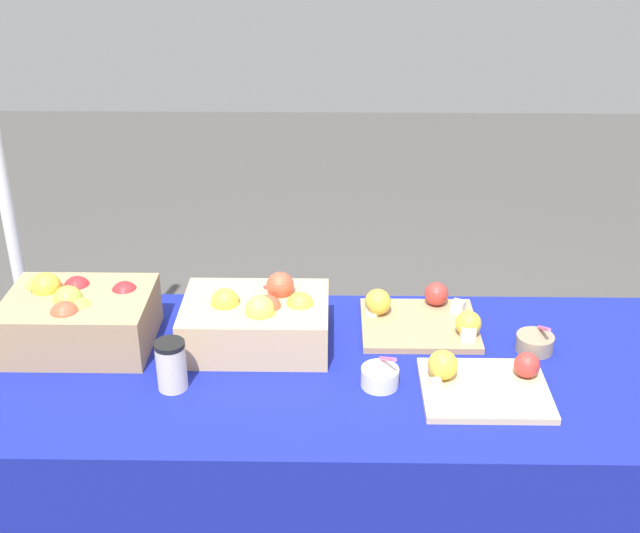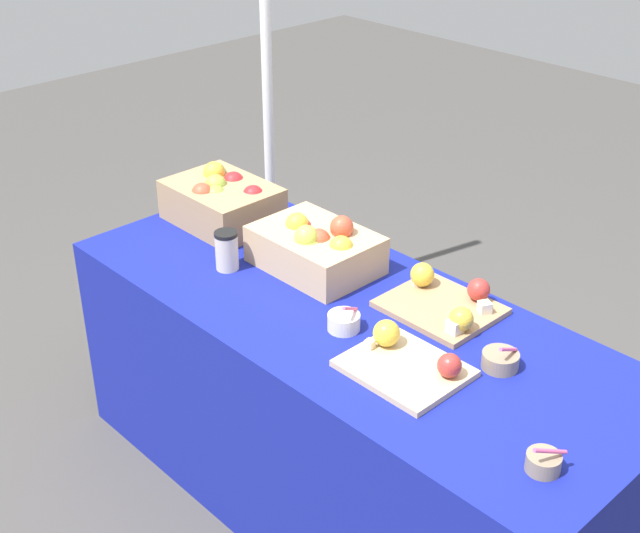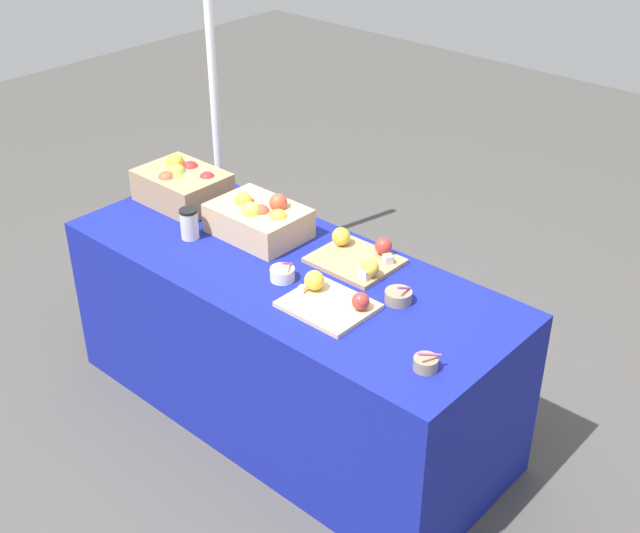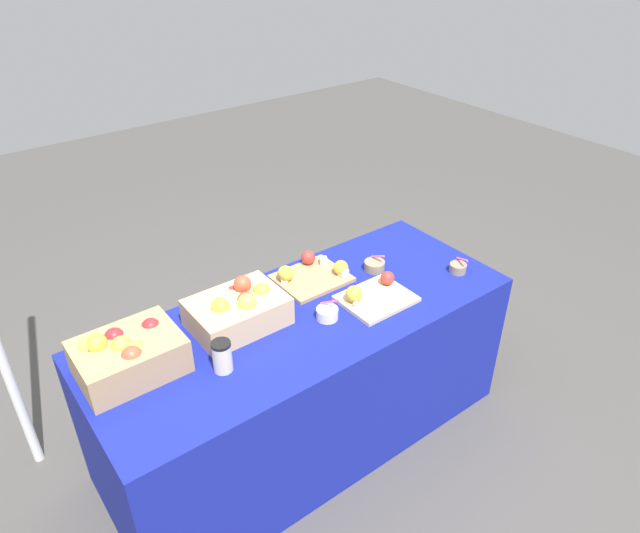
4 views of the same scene
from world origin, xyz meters
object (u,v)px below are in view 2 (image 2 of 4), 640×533
apple_crate_left (222,200)px  tent_pole (268,93)px  cutting_board_back (445,302)px  sample_bowl_near (500,360)px  coffee_cup (227,250)px  cutting_board_front (406,361)px  sample_bowl_mid (543,462)px  apple_crate_middle (316,247)px  sample_bowl_far (344,322)px

apple_crate_left → tent_pole: 0.68m
cutting_board_back → sample_bowl_near: 0.31m
coffee_cup → sample_bowl_near: bearing=11.3°
cutting_board_front → sample_bowl_mid: size_ratio=3.36×
apple_crate_middle → cutting_board_front: bearing=-20.1°
apple_crate_left → cutting_board_back: (0.93, 0.10, -0.06)m
apple_crate_middle → cutting_board_front: size_ratio=1.25×
apple_crate_left → coffee_cup: (0.29, -0.20, -0.02)m
sample_bowl_far → coffee_cup: (-0.51, -0.02, 0.04)m
cutting_board_front → tent_pole: 1.62m
sample_bowl_mid → sample_bowl_far: size_ratio=0.90×
cutting_board_front → cutting_board_back: (-0.12, 0.31, 0.00)m
apple_crate_left → sample_bowl_far: (0.80, -0.19, -0.06)m
apple_crate_left → sample_bowl_far: 0.82m
sample_bowl_mid → tent_pole: bearing=156.8°
sample_bowl_near → tent_pole: size_ratio=0.05×
apple_crate_middle → sample_bowl_far: size_ratio=3.77×
apple_crate_left → tent_pole: tent_pole is taller
apple_crate_middle → coffee_cup: 0.29m
tent_pole → sample_bowl_far: bearing=-31.8°
cutting_board_front → apple_crate_left: bearing=169.1°
apple_crate_middle → tent_pole: bearing=147.9°
apple_crate_middle → tent_pole: (-0.85, 0.53, 0.19)m
apple_crate_left → tent_pole: size_ratio=0.19×
cutting_board_back → sample_bowl_mid: 0.71m
tent_pole → apple_crate_middle: bearing=-32.1°
cutting_board_back → sample_bowl_mid: (0.60, -0.38, -0.00)m
apple_crate_middle → sample_bowl_mid: bearing=-15.0°
coffee_cup → sample_bowl_far: bearing=1.9°
cutting_board_back → sample_bowl_mid: size_ratio=3.48×
cutting_board_front → sample_bowl_far: sample_bowl_far is taller
tent_pole → coffee_cup: bearing=-48.5°
cutting_board_back → sample_bowl_near: size_ratio=3.22×
sample_bowl_near → sample_bowl_far: (-0.42, -0.17, 0.00)m
cutting_board_back → coffee_cup: coffee_cup is taller
apple_crate_left → cutting_board_back: bearing=6.3°
sample_bowl_near → sample_bowl_far: bearing=-158.0°
cutting_board_front → coffee_cup: 0.76m
sample_bowl_mid → coffee_cup: (-1.24, 0.07, 0.04)m
apple_crate_left → cutting_board_front: 1.07m
sample_bowl_mid → apple_crate_left: bearing=169.8°
apple_crate_left → sample_bowl_near: 1.22m
coffee_cup → cutting_board_back: bearing=25.5°
sample_bowl_far → tent_pole: size_ratio=0.05×
apple_crate_left → sample_bowl_far: apple_crate_left is taller
cutting_board_front → sample_bowl_far: (-0.25, 0.01, 0.00)m
sample_bowl_far → cutting_board_front: bearing=-3.3°
sample_bowl_near → tent_pole: tent_pole is taller
apple_crate_middle → apple_crate_left: bearing=-179.4°
cutting_board_front → sample_bowl_mid: cutting_board_front is taller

